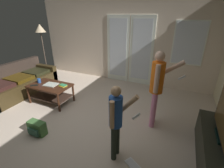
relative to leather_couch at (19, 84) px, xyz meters
name	(u,v)px	position (x,y,z in m)	size (l,w,h in m)	color
ground_plane	(77,119)	(2.25, -0.36, -0.30)	(5.84, 5.12, 0.02)	#C5B29F
wall_back_with_doors	(123,39)	(2.32, 2.17, 1.10)	(5.84, 0.09, 2.89)	beige
leather_couch	(19,84)	(0.00, 0.00, 0.00)	(0.88, 2.08, 0.84)	#352A16
coffee_table	(51,90)	(1.21, -0.01, 0.06)	(1.03, 0.63, 0.49)	#371D11
tv_stand	(215,150)	(4.80, -0.41, -0.06)	(0.43, 1.46, 0.46)	black
person_adult	(157,84)	(3.79, 0.13, 0.62)	(0.60, 0.45, 1.53)	pink
person_child	(116,118)	(3.40, -0.93, 0.44)	(0.42, 0.33, 1.23)	#222A21
floor_lamp	(40,31)	(-0.30, 1.37, 1.29)	(0.35, 0.35, 1.82)	#392525
backpack	(37,128)	(1.84, -1.07, -0.16)	(0.35, 0.20, 0.27)	#3C6533
laptop_closed	(51,85)	(1.24, 0.00, 0.20)	(0.32, 0.25, 0.02)	#B2BBAE
cup_near_edge	(39,81)	(0.87, -0.02, 0.25)	(0.09, 0.09, 0.11)	#264D92
tv_remote_black	(34,85)	(0.90, -0.21, 0.20)	(0.17, 0.05, 0.02)	black
book_stack	(63,85)	(1.57, 0.07, 0.21)	(0.20, 0.16, 0.04)	gold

